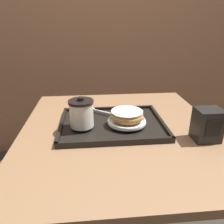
# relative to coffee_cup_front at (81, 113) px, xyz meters

# --- Properties ---
(wall_behind) EXTENTS (8.00, 0.05, 2.40)m
(wall_behind) POSITION_rel_coffee_cup_front_xyz_m (0.15, 1.11, 0.37)
(wall_behind) COLOR #9E6B4C
(wall_behind) RESTS_ON ground_plane
(cafe_table) EXTENTS (0.81, 0.89, 0.75)m
(cafe_table) POSITION_rel_coffee_cup_front_xyz_m (0.15, 0.01, -0.26)
(cafe_table) COLOR #846042
(cafe_table) RESTS_ON ground_plane
(serving_tray) EXTENTS (0.43, 0.33, 0.02)m
(serving_tray) POSITION_rel_coffee_cup_front_xyz_m (0.12, 0.03, -0.07)
(serving_tray) COLOR black
(serving_tray) RESTS_ON cafe_table
(coffee_cup_front) EXTENTS (0.10, 0.10, 0.12)m
(coffee_cup_front) POSITION_rel_coffee_cup_front_xyz_m (0.00, 0.00, 0.00)
(coffee_cup_front) COLOR white
(coffee_cup_front) RESTS_ON serving_tray
(plate_with_chocolate_donut) EXTENTS (0.16, 0.16, 0.01)m
(plate_with_chocolate_donut) POSITION_rel_coffee_cup_front_xyz_m (0.18, 0.01, -0.05)
(plate_with_chocolate_donut) COLOR white
(plate_with_chocolate_donut) RESTS_ON serving_tray
(donut_chocolate_glazed) EXTENTS (0.13, 0.13, 0.04)m
(donut_chocolate_glazed) POSITION_rel_coffee_cup_front_xyz_m (0.18, 0.01, -0.02)
(donut_chocolate_glazed) COLOR tan
(donut_chocolate_glazed) RESTS_ON plate_with_chocolate_donut
(spoon) EXTENTS (0.12, 0.09, 0.01)m
(spoon) POSITION_rel_coffee_cup_front_xyz_m (0.06, 0.16, -0.05)
(spoon) COLOR silver
(spoon) RESTS_ON serving_tray
(napkin_dispenser) EXTENTS (0.09, 0.08, 0.12)m
(napkin_dispenser) POSITION_rel_coffee_cup_front_xyz_m (0.46, -0.11, -0.02)
(napkin_dispenser) COLOR black
(napkin_dispenser) RESTS_ON cafe_table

